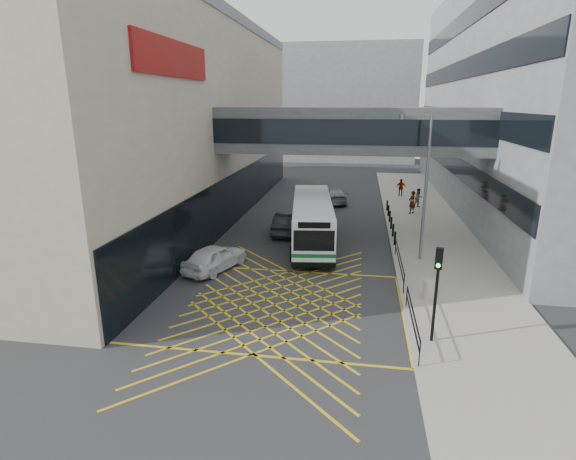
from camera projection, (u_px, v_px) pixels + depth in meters
The scene contains 18 objects.
ground at pixel (275, 305), 21.47m from camera, with size 120.00×120.00×0.00m, color #333335.
building_whsmith at pixel (97, 119), 37.19m from camera, with size 24.17×42.00×16.00m.
building_far at pixel (329, 104), 76.24m from camera, with size 28.00×16.00×18.00m, color gray.
skybridge at pixel (350, 130), 30.34m from camera, with size 20.00×4.10×3.00m.
pavement at pixel (427, 228), 34.31m from camera, with size 6.00×54.00×0.16m, color #A29D94.
box_junction at pixel (275, 305), 21.47m from camera, with size 12.00×9.00×0.01m.
bus at pixel (312, 220), 30.31m from camera, with size 3.89×11.24×3.09m.
car_white at pixel (215, 257), 25.76m from camera, with size 1.97×4.81×1.53m, color white.
car_dark at pixel (287, 223), 32.95m from camera, with size 1.94×4.97×1.56m, color black.
car_silver at pixel (333, 195), 43.01m from camera, with size 2.05×4.85×1.51m, color gray.
traffic_light at pixel (437, 281), 17.16m from camera, with size 0.31×0.47×3.97m.
street_lamp at pixel (423, 180), 25.91m from camera, with size 1.93×0.69×8.54m.
litter_bin at pixel (429, 289), 21.67m from camera, with size 0.56×0.56×0.97m, color #ADA89E.
kerb_railings at pixel (405, 282), 21.98m from camera, with size 0.05×12.54×1.00m.
bollards at pixel (391, 220), 34.59m from camera, with size 0.14×10.14×0.90m.
pedestrian_a at pixel (412, 202), 38.15m from camera, with size 0.76×0.55×1.92m, color gray.
pedestrian_b at pixel (419, 198), 40.37m from camera, with size 0.83×0.48×1.71m, color gray.
pedestrian_c at pixel (401, 187), 45.31m from camera, with size 1.01×0.49×1.72m, color gray.
Camera 1 is at (3.74, -19.30, 9.36)m, focal length 28.00 mm.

